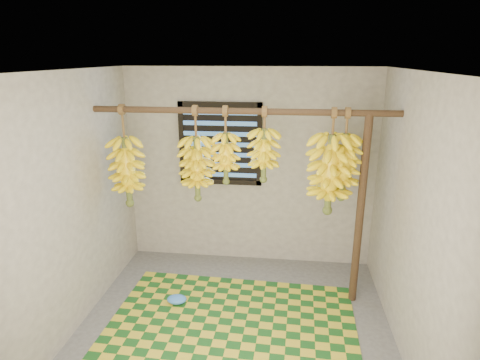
# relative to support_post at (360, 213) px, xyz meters

# --- Properties ---
(floor) EXTENTS (3.00, 3.00, 0.01)m
(floor) POSITION_rel_support_post_xyz_m (-1.20, -0.70, -1.00)
(floor) COLOR #515151
(floor) RESTS_ON ground
(ceiling) EXTENTS (3.00, 3.00, 0.01)m
(ceiling) POSITION_rel_support_post_xyz_m (-1.20, -0.70, 1.40)
(ceiling) COLOR silver
(ceiling) RESTS_ON wall_back
(wall_back) EXTENTS (3.00, 0.01, 2.40)m
(wall_back) POSITION_rel_support_post_xyz_m (-1.20, 0.80, 0.20)
(wall_back) COLOR gray
(wall_back) RESTS_ON floor
(wall_left) EXTENTS (0.01, 3.00, 2.40)m
(wall_left) POSITION_rel_support_post_xyz_m (-2.71, -0.70, 0.20)
(wall_left) COLOR gray
(wall_left) RESTS_ON floor
(wall_right) EXTENTS (0.01, 3.00, 2.40)m
(wall_right) POSITION_rel_support_post_xyz_m (0.30, -0.70, 0.20)
(wall_right) COLOR gray
(wall_right) RESTS_ON floor
(window) EXTENTS (1.00, 0.04, 1.00)m
(window) POSITION_rel_support_post_xyz_m (-1.55, 0.78, 0.50)
(window) COLOR black
(window) RESTS_ON wall_back
(hanging_pole) EXTENTS (3.00, 0.06, 0.06)m
(hanging_pole) POSITION_rel_support_post_xyz_m (-1.20, 0.00, 1.00)
(hanging_pole) COLOR #49321D
(hanging_pole) RESTS_ON wall_left
(support_post) EXTENTS (0.08, 0.08, 2.00)m
(support_post) POSITION_rel_support_post_xyz_m (0.00, 0.00, 0.00)
(support_post) COLOR #49321D
(support_post) RESTS_ON floor
(woven_mat) EXTENTS (2.45, 1.99, 0.01)m
(woven_mat) POSITION_rel_support_post_xyz_m (-1.23, -0.72, -0.99)
(woven_mat) COLOR #174E19
(woven_mat) RESTS_ON floor
(plastic_bag) EXTENTS (0.22, 0.17, 0.09)m
(plastic_bag) POSITION_rel_support_post_xyz_m (-1.85, -0.31, -0.95)
(plastic_bag) COLOR #3B7EDD
(plastic_bag) RESTS_ON woven_mat
(banana_bunch_a) EXTENTS (0.34, 0.34, 1.07)m
(banana_bunch_a) POSITION_rel_support_post_xyz_m (-2.41, 0.00, 0.35)
(banana_bunch_a) COLOR brown
(banana_bunch_a) RESTS_ON hanging_pole
(banana_bunch_b) EXTENTS (0.35, 0.35, 0.98)m
(banana_bunch_b) POSITION_rel_support_post_xyz_m (-1.66, 0.00, 0.41)
(banana_bunch_b) COLOR brown
(banana_bunch_b) RESTS_ON hanging_pole
(banana_bunch_c) EXTENTS (0.28, 0.28, 0.79)m
(banana_bunch_c) POSITION_rel_support_post_xyz_m (-1.36, -0.00, 0.53)
(banana_bunch_c) COLOR brown
(banana_bunch_c) RESTS_ON hanging_pole
(banana_bunch_d) EXTENTS (0.31, 0.31, 0.75)m
(banana_bunch_d) POSITION_rel_support_post_xyz_m (-0.98, 0.00, 0.57)
(banana_bunch_d) COLOR brown
(banana_bunch_d) RESTS_ON hanging_pole
(banana_bunch_e) EXTENTS (0.42, 0.42, 1.06)m
(banana_bunch_e) POSITION_rel_support_post_xyz_m (-0.33, 0.00, 0.39)
(banana_bunch_e) COLOR brown
(banana_bunch_e) RESTS_ON hanging_pole
(banana_bunch_f) EXTENTS (0.30, 0.30, 0.91)m
(banana_bunch_f) POSITION_rel_support_post_xyz_m (-0.20, 0.00, 0.47)
(banana_bunch_f) COLOR brown
(banana_bunch_f) RESTS_ON hanging_pole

